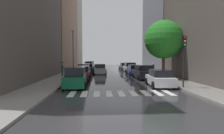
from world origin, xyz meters
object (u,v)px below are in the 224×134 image
(parked_car_left_fourth, at_px, (88,68))
(parked_car_right_fourth, at_px, (130,67))
(parked_car_right_fifth, at_px, (125,67))
(parked_car_right_third, at_px, (135,70))
(pedestrian_foreground, at_px, (62,65))
(parked_car_left_fifth, at_px, (89,66))
(parked_car_left_sixth, at_px, (90,65))
(parked_car_right_second, at_px, (143,72))
(pedestrian_near_tree, at_px, (153,69))
(parked_car_left_nearest, at_px, (76,78))
(lamp_post_left, at_px, (73,48))
(parked_car_left_second, at_px, (82,73))
(parked_car_left_third, at_px, (84,70))
(street_tree_right, at_px, (164,40))
(car_midroad, at_px, (100,69))
(parked_car_right_nearest, at_px, (160,78))
(traffic_light_right_corner, at_px, (184,50))

(parked_car_left_fourth, xyz_separation_m, parked_car_right_fourth, (7.73, -0.12, 0.07))
(parked_car_right_fifth, bearing_deg, parked_car_right_third, 179.23)
(parked_car_right_fifth, bearing_deg, pedestrian_foreground, 140.73)
(parked_car_left_fifth, height_order, parked_car_left_sixth, parked_car_left_sixth)
(parked_car_left_fourth, xyz_separation_m, parked_car_left_fifth, (-0.24, 6.55, 0.08))
(parked_car_right_second, bearing_deg, pedestrian_foreground, 70.51)
(parked_car_right_third, bearing_deg, parked_car_left_sixth, 23.37)
(parked_car_right_second, height_order, pedestrian_near_tree, pedestrian_near_tree)
(parked_car_left_sixth, bearing_deg, parked_car_left_fifth, -179.94)
(parked_car_left_nearest, distance_m, lamp_post_left, 11.81)
(parked_car_left_fifth, bearing_deg, parked_car_left_second, -178.28)
(parked_car_right_third, relative_size, parked_car_right_fourth, 0.92)
(parked_car_left_nearest, distance_m, parked_car_left_third, 11.60)
(parked_car_left_fifth, distance_m, lamp_post_left, 13.16)
(parked_car_right_second, height_order, parked_car_right_fifth, parked_car_right_second)
(parked_car_right_fifth, height_order, pedestrian_foreground, pedestrian_foreground)
(parked_car_left_nearest, xyz_separation_m, street_tree_right, (9.91, 5.36, 4.00))
(parked_car_left_second, xyz_separation_m, car_midroad, (2.19, 7.86, -0.01))
(parked_car_left_sixth, xyz_separation_m, parked_car_right_nearest, (7.91, -29.35, -0.11))
(parked_car_right_third, xyz_separation_m, lamp_post_left, (-9.34, -0.02, 3.29))
(parked_car_left_third, relative_size, traffic_light_right_corner, 1.12)
(parked_car_left_fourth, distance_m, pedestrian_foreground, 8.69)
(pedestrian_near_tree, height_order, lamp_post_left, lamp_post_left)
(parked_car_left_third, bearing_deg, parked_car_right_fourth, -55.17)
(parked_car_left_second, height_order, parked_car_right_nearest, parked_car_left_second)
(parked_car_left_third, bearing_deg, parked_car_left_sixth, -0.50)
(parked_car_left_fifth, xyz_separation_m, parked_car_right_fifth, (7.73, -1.30, -0.09))
(parked_car_right_fourth, height_order, car_midroad, parked_car_right_fourth)
(parked_car_right_second, bearing_deg, parked_car_right_nearest, 179.22)
(parked_car_left_second, height_order, pedestrian_foreground, pedestrian_foreground)
(parked_car_left_nearest, distance_m, parked_car_right_fifth, 23.80)
(parked_car_left_sixth, relative_size, lamp_post_left, 0.61)
(car_midroad, bearing_deg, parked_car_left_second, 163.50)
(parked_car_right_nearest, bearing_deg, pedestrian_foreground, 51.80)
(parked_car_left_second, bearing_deg, parked_car_right_nearest, -127.73)
(parked_car_left_second, height_order, car_midroad, parked_car_left_second)
(parked_car_left_fifth, distance_m, pedestrian_near_tree, 18.13)
(parked_car_right_third, bearing_deg, parked_car_left_third, 87.52)
(car_midroad, height_order, street_tree_right, street_tree_right)
(parked_car_left_sixth, distance_m, street_tree_right, 26.28)
(parked_car_right_nearest, relative_size, parked_car_right_third, 0.97)
(parked_car_left_sixth, bearing_deg, parked_car_left_second, -179.17)
(car_midroad, relative_size, pedestrian_foreground, 2.36)
(parked_car_right_third, distance_m, pedestrian_foreground, 10.79)
(car_midroad, relative_size, pedestrian_near_tree, 2.63)
(car_midroad, bearing_deg, parked_car_right_second, -146.49)
(parked_car_left_third, height_order, parked_car_right_fourth, parked_car_right_fourth)
(parked_car_right_fourth, distance_m, pedestrian_foreground, 13.42)
(parked_car_right_third, bearing_deg, parked_car_right_fifth, 0.29)
(parked_car_right_fifth, height_order, traffic_light_right_corner, traffic_light_right_corner)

